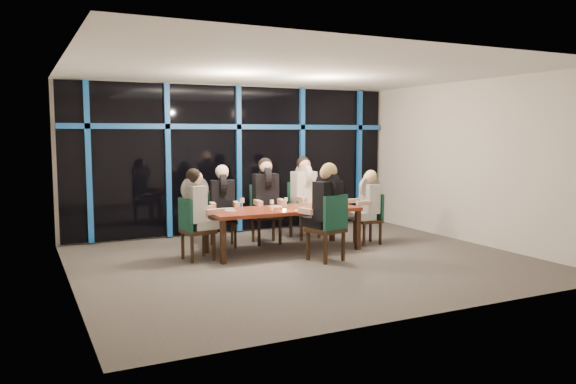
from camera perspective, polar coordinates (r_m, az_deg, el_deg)
name	(u,v)px	position (r m, az deg, el deg)	size (l,w,h in m)	color
room	(305,134)	(8.81, 1.72, 5.95)	(7.04, 7.00, 3.02)	#59534F
window_wall	(238,157)	(11.50, -5.06, 3.58)	(6.86, 0.43, 2.94)	black
dining_table	(283,212)	(9.62, -0.52, -2.07)	(2.60, 1.00, 0.75)	maroon
chair_far_left	(222,215)	(10.17, -6.69, -2.37)	(0.55, 0.55, 1.00)	black
chair_far_mid	(265,210)	(10.43, -2.37, -1.89)	(0.56, 0.56, 1.08)	black
chair_far_right	(302,207)	(10.96, 1.47, -1.49)	(0.53, 0.53, 1.08)	black
chair_end_left	(193,226)	(9.08, -9.67, -3.40)	(0.52, 0.52, 1.01)	black
chair_end_right	(371,216)	(10.44, 8.47, -2.40)	(0.45, 0.45, 0.93)	black
chair_near_mid	(330,224)	(8.89, 4.28, -3.30)	(0.61, 0.61, 1.07)	black
diner_far_left	(223,194)	(10.03, -6.65, -0.19)	(0.55, 0.67, 0.98)	black
diner_far_mid	(266,188)	(10.29, -2.23, 0.39)	(0.57, 0.70, 1.05)	black
diner_far_right	(305,185)	(10.84, 1.72, 0.69)	(0.55, 0.69, 1.05)	silver
diner_end_left	(197,201)	(9.06, -9.22, -0.87)	(0.66, 0.53, 0.98)	black
diner_end_right	(368,196)	(10.35, 8.13, -0.40)	(0.59, 0.47, 0.90)	black
diner_near_mid	(326,197)	(8.90, 3.89, -0.55)	(0.61, 0.72, 1.04)	black
plate_far_left	(227,209)	(9.50, -6.17, -1.74)	(0.24, 0.24, 0.01)	white
plate_far_mid	(276,206)	(9.79, -1.25, -1.48)	(0.24, 0.24, 0.01)	white
plate_far_right	(321,202)	(10.39, 3.33, -1.05)	(0.24, 0.24, 0.01)	white
plate_end_left	(229,211)	(9.33, -6.04, -1.88)	(0.24, 0.24, 0.01)	white
plate_end_right	(341,205)	(10.09, 5.38, -1.28)	(0.24, 0.24, 0.01)	white
plate_near_mid	(302,210)	(9.34, 1.45, -1.84)	(0.24, 0.24, 0.01)	white
wine_bottle	(338,198)	(10.05, 5.12, -0.62)	(0.08, 0.08, 0.33)	black
water_pitcher	(332,201)	(9.77, 4.50, -0.92)	(0.13, 0.12, 0.21)	silver
tea_light	(284,210)	(9.28, -0.38, -1.84)	(0.06, 0.06, 0.03)	#FFA54C
wine_glass_a	(272,202)	(9.42, -1.66, -1.07)	(0.06, 0.06, 0.17)	silver
wine_glass_b	(286,200)	(9.84, -0.20, -0.82)	(0.06, 0.06, 0.16)	silver
wine_glass_c	(304,200)	(9.78, 1.69, -0.84)	(0.06, 0.06, 0.16)	silver
wine_glass_d	(242,201)	(9.48, -4.68, -0.93)	(0.07, 0.07, 0.19)	silver
wine_glass_e	(321,198)	(10.18, 3.39, -0.57)	(0.06, 0.06, 0.16)	silver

